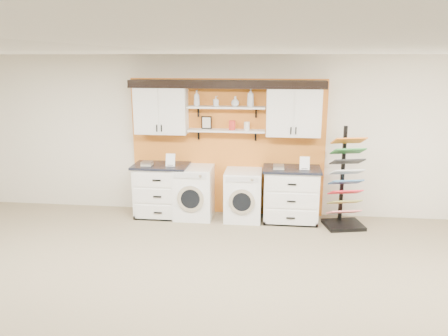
# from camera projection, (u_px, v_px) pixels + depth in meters

# --- Properties ---
(ceiling) EXTENTS (10.00, 10.00, 0.00)m
(ceiling) POSITION_uv_depth(u_px,v_px,m) (174.00, 50.00, 3.51)
(ceiling) COLOR white
(ceiling) RESTS_ON wall_back
(wall_back) EXTENTS (10.00, 0.00, 10.00)m
(wall_back) POSITION_uv_depth(u_px,v_px,m) (228.00, 136.00, 7.70)
(wall_back) COLOR beige
(wall_back) RESTS_ON floor
(accent_panel) EXTENTS (3.40, 0.07, 2.40)m
(accent_panel) POSITION_uv_depth(u_px,v_px,m) (227.00, 147.00, 7.72)
(accent_panel) COLOR orange
(accent_panel) RESTS_ON wall_back
(upper_cabinet_left) EXTENTS (0.90, 0.35, 0.84)m
(upper_cabinet_left) POSITION_uv_depth(u_px,v_px,m) (161.00, 109.00, 7.51)
(upper_cabinet_left) COLOR white
(upper_cabinet_left) RESTS_ON wall_back
(upper_cabinet_right) EXTENTS (0.90, 0.35, 0.84)m
(upper_cabinet_right) POSITION_uv_depth(u_px,v_px,m) (294.00, 111.00, 7.26)
(upper_cabinet_right) COLOR white
(upper_cabinet_right) RESTS_ON wall_back
(shelf_lower) EXTENTS (1.32, 0.28, 0.03)m
(shelf_lower) POSITION_uv_depth(u_px,v_px,m) (226.00, 131.00, 7.48)
(shelf_lower) COLOR white
(shelf_lower) RESTS_ON wall_back
(shelf_upper) EXTENTS (1.32, 0.28, 0.03)m
(shelf_upper) POSITION_uv_depth(u_px,v_px,m) (226.00, 107.00, 7.38)
(shelf_upper) COLOR white
(shelf_upper) RESTS_ON wall_back
(crown_molding) EXTENTS (3.30, 0.41, 0.13)m
(crown_molding) POSITION_uv_depth(u_px,v_px,m) (226.00, 83.00, 7.30)
(crown_molding) COLOR black
(crown_molding) RESTS_ON wall_back
(picture_frame) EXTENTS (0.18, 0.02, 0.22)m
(picture_frame) POSITION_uv_depth(u_px,v_px,m) (207.00, 123.00, 7.53)
(picture_frame) COLOR black
(picture_frame) RESTS_ON shelf_lower
(canister_red) EXTENTS (0.11, 0.11, 0.16)m
(canister_red) POSITION_uv_depth(u_px,v_px,m) (232.00, 125.00, 7.44)
(canister_red) COLOR red
(canister_red) RESTS_ON shelf_lower
(canister_cream) EXTENTS (0.10, 0.10, 0.14)m
(canister_cream) POSITION_uv_depth(u_px,v_px,m) (247.00, 126.00, 7.42)
(canister_cream) COLOR silver
(canister_cream) RESTS_ON shelf_lower
(base_cabinet_left) EXTENTS (0.96, 0.66, 0.94)m
(base_cabinet_left) POSITION_uv_depth(u_px,v_px,m) (162.00, 190.00, 7.71)
(base_cabinet_left) COLOR white
(base_cabinet_left) RESTS_ON floor
(base_cabinet_right) EXTENTS (0.96, 0.66, 0.94)m
(base_cabinet_right) POSITION_uv_depth(u_px,v_px,m) (291.00, 194.00, 7.46)
(base_cabinet_right) COLOR white
(base_cabinet_right) RESTS_ON floor
(washer) EXTENTS (0.65, 0.71, 0.91)m
(washer) POSITION_uv_depth(u_px,v_px,m) (194.00, 192.00, 7.65)
(washer) COLOR white
(washer) RESTS_ON floor
(dryer) EXTENTS (0.62, 0.71, 0.87)m
(dryer) POSITION_uv_depth(u_px,v_px,m) (243.00, 195.00, 7.56)
(dryer) COLOR white
(dryer) RESTS_ON floor
(sample_rack) EXTENTS (0.71, 0.63, 1.67)m
(sample_rack) POSITION_uv_depth(u_px,v_px,m) (345.00, 196.00, 7.19)
(sample_rack) COLOR black
(sample_rack) RESTS_ON floor
(soap_bottle_a) EXTENTS (0.13, 0.13, 0.27)m
(soap_bottle_a) POSITION_uv_depth(u_px,v_px,m) (197.00, 98.00, 7.40)
(soap_bottle_a) COLOR silver
(soap_bottle_a) RESTS_ON shelf_upper
(soap_bottle_b) EXTENTS (0.10, 0.10, 0.17)m
(soap_bottle_b) POSITION_uv_depth(u_px,v_px,m) (216.00, 101.00, 7.38)
(soap_bottle_b) COLOR silver
(soap_bottle_b) RESTS_ON shelf_upper
(soap_bottle_c) EXTENTS (0.19, 0.19, 0.17)m
(soap_bottle_c) POSITION_uv_depth(u_px,v_px,m) (235.00, 101.00, 7.34)
(soap_bottle_c) COLOR silver
(soap_bottle_c) RESTS_ON shelf_upper
(soap_bottle_d) EXTENTS (0.14, 0.14, 0.30)m
(soap_bottle_d) POSITION_uv_depth(u_px,v_px,m) (251.00, 98.00, 7.29)
(soap_bottle_d) COLOR silver
(soap_bottle_d) RESTS_ON shelf_upper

